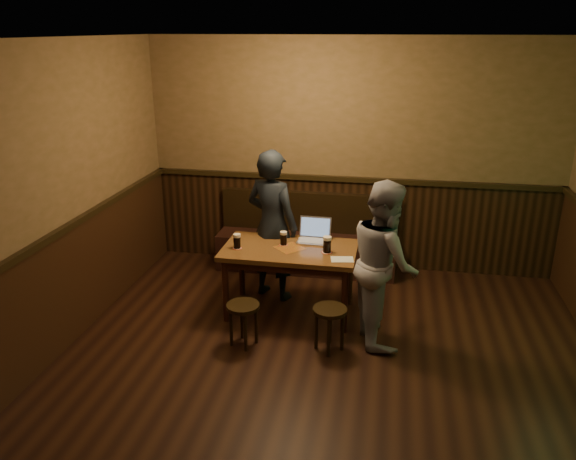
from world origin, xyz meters
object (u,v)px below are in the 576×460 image
(bench, at_px, (306,245))
(pub_table, at_px, (290,257))
(pint_left, at_px, (237,241))
(pint_right, at_px, (327,245))
(laptop, at_px, (314,235))
(stool_left, at_px, (243,313))
(person_grey, at_px, (384,263))
(person_suit, at_px, (272,225))
(pint_mid, at_px, (284,238))
(stool_right, at_px, (330,317))

(bench, distance_m, pub_table, 1.22)
(pint_left, xyz_separation_m, pint_right, (0.92, 0.05, 0.01))
(pint_right, relative_size, laptop, 0.50)
(pub_table, height_order, stool_left, pub_table)
(stool_left, distance_m, person_grey, 1.41)
(pub_table, relative_size, person_suit, 0.82)
(person_suit, height_order, person_grey, person_suit)
(laptop, bearing_deg, bench, 104.94)
(stool_left, height_order, person_grey, person_grey)
(stool_left, relative_size, pint_left, 2.72)
(pint_right, bearing_deg, person_suit, 147.55)
(stool_left, bearing_deg, pint_mid, 73.52)
(person_suit, bearing_deg, bench, -86.25)
(pub_table, xyz_separation_m, stool_left, (-0.31, -0.73, -0.30))
(stool_left, bearing_deg, bench, 80.65)
(bench, height_order, person_grey, person_grey)
(pint_left, bearing_deg, pub_table, 11.26)
(stool_left, bearing_deg, laptop, 61.76)
(pub_table, xyz_separation_m, laptop, (0.22, 0.26, 0.16))
(laptop, bearing_deg, stool_left, -116.69)
(stool_right, bearing_deg, pint_right, 99.92)
(stool_left, xyz_separation_m, pint_mid, (0.24, 0.80, 0.47))
(bench, relative_size, pint_left, 14.03)
(stool_left, height_order, laptop, laptop)
(bench, height_order, stool_left, bench)
(pint_right, relative_size, person_suit, 0.10)
(pub_table, distance_m, person_grey, 1.04)
(stool_left, xyz_separation_m, laptop, (0.53, 0.99, 0.46))
(stool_right, height_order, pint_right, pint_right)
(stool_left, distance_m, laptop, 1.21)
(pub_table, height_order, person_suit, person_suit)
(pint_left, height_order, pint_mid, pint_left)
(pub_table, xyz_separation_m, person_suit, (-0.26, 0.36, 0.20))
(pint_left, bearing_deg, pint_mid, 21.53)
(stool_left, bearing_deg, stool_right, 4.09)
(stool_left, distance_m, person_suit, 1.20)
(pint_mid, relative_size, person_suit, 0.09)
(bench, relative_size, pint_mid, 14.73)
(person_grey, bearing_deg, person_suit, 44.83)
(pint_right, height_order, person_suit, person_suit)
(stool_left, xyz_separation_m, stool_right, (0.81, 0.06, 0.01))
(pint_right, distance_m, person_grey, 0.65)
(bench, xyz_separation_m, stool_left, (-0.31, -1.91, 0.03))
(stool_right, relative_size, person_suit, 0.26)
(pub_table, height_order, pint_left, pint_left)
(bench, bearing_deg, pub_table, -90.00)
(pub_table, xyz_separation_m, pint_mid, (-0.08, 0.07, 0.17))
(stool_left, bearing_deg, person_suit, 87.12)
(stool_left, distance_m, pint_right, 1.09)
(stool_right, height_order, person_suit, person_suit)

